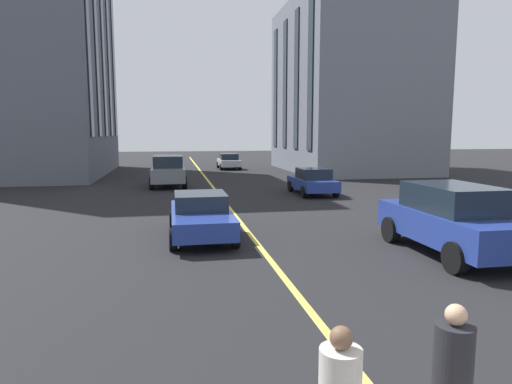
{
  "coord_description": "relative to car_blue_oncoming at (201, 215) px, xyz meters",
  "views": [
    {
      "loc": [
        -1.22,
        2.43,
        3.24
      ],
      "look_at": [
        9.85,
        0.33,
        1.75
      ],
      "focal_mm": 31.34,
      "sensor_mm": 36.0,
      "label": 1
    }
  ],
  "objects": [
    {
      "name": "pedestrian_companion",
      "position": [
        -10.13,
        -1.8,
        0.09
      ],
      "size": [
        0.38,
        0.38,
        1.61
      ],
      "color": "maroon",
      "rests_on": "ground_plane"
    },
    {
      "name": "car_grey_near",
      "position": [
        13.96,
        1.07,
        0.27
      ],
      "size": [
        4.7,
        2.14,
        1.88
      ],
      "color": "slate",
      "rests_on": "ground_plane"
    },
    {
      "name": "car_blue_parked_b",
      "position": [
        -3.27,
        -6.47,
        0.27
      ],
      "size": [
        4.7,
        2.14,
        1.88
      ],
      "color": "navy",
      "rests_on": "ground_plane"
    },
    {
      "name": "building_left_near",
      "position": [
        23.56,
        10.98,
        10.0
      ],
      "size": [
        16.38,
        10.22,
        21.41
      ],
      "color": "#565B66",
      "rests_on": "ground_plane"
    },
    {
      "name": "building_right_near",
      "position": [
        22.96,
        -14.12,
        6.42
      ],
      "size": [
        14.57,
        10.23,
        14.25
      ],
      "color": "slate",
      "rests_on": "ground_plane"
    },
    {
      "name": "car_silver_trailing",
      "position": [
        26.46,
        -4.25,
        -0.0
      ],
      "size": [
        3.9,
        1.89,
        1.4
      ],
      "color": "#B7BABF",
      "rests_on": "ground_plane"
    },
    {
      "name": "lane_centre_line",
      "position": [
        7.42,
        -1.57,
        -0.7
      ],
      "size": [
        80.0,
        0.16,
        0.01
      ],
      "color": "#D8C64C",
      "rests_on": "ground_plane"
    },
    {
      "name": "car_blue_oncoming",
      "position": [
        0.0,
        0.0,
        0.0
      ],
      "size": [
        4.4,
        1.95,
        1.37
      ],
      "color": "navy",
      "rests_on": "ground_plane"
    },
    {
      "name": "car_blue_parked_a",
      "position": [
        8.76,
        -6.47,
        -0.0
      ],
      "size": [
        3.9,
        1.89,
        1.4
      ],
      "color": "navy",
      "rests_on": "ground_plane"
    }
  ]
}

